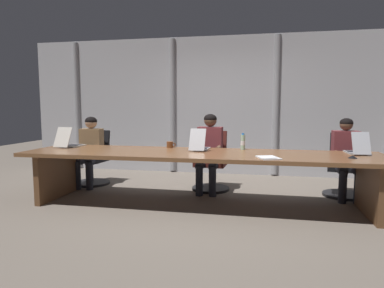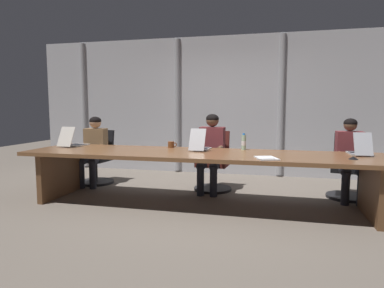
{
  "view_description": "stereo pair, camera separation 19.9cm",
  "coord_description": "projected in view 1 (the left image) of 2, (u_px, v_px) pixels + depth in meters",
  "views": [
    {
      "loc": [
        0.8,
        -4.43,
        1.33
      ],
      "look_at": [
        -0.11,
        0.09,
        0.83
      ],
      "focal_mm": 31.9,
      "sensor_mm": 36.0,
      "label": 1
    },
    {
      "loc": [
        1.0,
        -4.39,
        1.33
      ],
      "look_at": [
        -0.11,
        0.09,
        0.83
      ],
      "focal_mm": 31.9,
      "sensor_mm": 36.0,
      "label": 2
    }
  ],
  "objects": [
    {
      "name": "spiral_notepad",
      "position": [
        268.0,
        158.0,
        4.0
      ],
      "size": [
        0.31,
        0.36,
        0.03
      ],
      "rotation": [
        0.0,
        0.0,
        0.35
      ],
      "color": "silver",
      "rests_on": "conference_table"
    },
    {
      "name": "conference_mic_left_side",
      "position": [
        353.0,
        157.0,
        4.02
      ],
      "size": [
        0.11,
        0.11,
        0.03
      ],
      "primitive_type": "cone",
      "color": "black",
      "rests_on": "conference_table"
    },
    {
      "name": "laptop_center",
      "position": [
        357.0,
        149.0,
        4.4
      ],
      "size": [
        0.24,
        0.45,
        0.29
      ],
      "rotation": [
        0.0,
        0.0,
        1.63
      ],
      "color": "#A8ADB7",
      "rests_on": "conference_table"
    },
    {
      "name": "office_chair_left_mid",
      "position": [
        211.0,
        167.0,
        5.51
      ],
      "size": [
        0.6,
        0.6,
        0.94
      ],
      "rotation": [
        0.0,
        0.0,
        -1.63
      ],
      "color": "#511E19",
      "rests_on": "ground_plane"
    },
    {
      "name": "office_chair_left_end",
      "position": [
        93.0,
        163.0,
        5.92
      ],
      "size": [
        0.6,
        0.6,
        0.92
      ],
      "rotation": [
        0.0,
        0.0,
        -1.66
      ],
      "color": "black",
      "rests_on": "ground_plane"
    },
    {
      "name": "coffee_mug_near",
      "position": [
        170.0,
        145.0,
        5.05
      ],
      "size": [
        0.14,
        0.09,
        0.09
      ],
      "color": "brown",
      "rests_on": "conference_table"
    },
    {
      "name": "laptop_left_end",
      "position": [
        70.0,
        143.0,
        5.17
      ],
      "size": [
        0.3,
        0.49,
        0.31
      ],
      "rotation": [
        0.0,
        0.0,
        1.45
      ],
      "color": "beige",
      "rests_on": "conference_table"
    },
    {
      "name": "laptop_left_mid",
      "position": [
        200.0,
        146.0,
        4.78
      ],
      "size": [
        0.24,
        0.47,
        0.31
      ],
      "rotation": [
        0.0,
        0.0,
        1.52
      ],
      "color": "#BCBCC1",
      "rests_on": "conference_table"
    },
    {
      "name": "office_chair_center",
      "position": [
        344.0,
        172.0,
        5.11
      ],
      "size": [
        0.6,
        0.61,
        0.93
      ],
      "rotation": [
        0.0,
        0.0,
        -1.74
      ],
      "color": "black",
      "rests_on": "ground_plane"
    },
    {
      "name": "conference_table",
      "position": [
        199.0,
        162.0,
        4.56
      ],
      "size": [
        4.74,
        1.11,
        0.73
      ],
      "color": "brown",
      "rests_on": "ground_plane"
    },
    {
      "name": "ground_plane",
      "position": [
        199.0,
        205.0,
        4.62
      ],
      "size": [
        15.86,
        15.86,
        0.0
      ],
      "primitive_type": "plane",
      "color": "#6B6056"
    },
    {
      "name": "curtain_backdrop",
      "position": [
        220.0,
        106.0,
        6.76
      ],
      "size": [
        7.93,
        0.17,
        2.7
      ],
      "color": "#B2B2B7",
      "rests_on": "ground_plane"
    },
    {
      "name": "person_left_end",
      "position": [
        90.0,
        147.0,
        5.73
      ],
      "size": [
        0.4,
        0.57,
        1.17
      ],
      "rotation": [
        0.0,
        0.0,
        -1.48
      ],
      "color": "olive",
      "rests_on": "ground_plane"
    },
    {
      "name": "person_left_mid",
      "position": [
        209.0,
        147.0,
        5.33
      ],
      "size": [
        0.4,
        0.55,
        1.22
      ],
      "rotation": [
        0.0,
        0.0,
        -1.59
      ],
      "color": "brown",
      "rests_on": "ground_plane"
    },
    {
      "name": "person_center",
      "position": [
        347.0,
        153.0,
        4.93
      ],
      "size": [
        0.37,
        0.55,
        1.17
      ],
      "rotation": [
        0.0,
        0.0,
        -1.56
      ],
      "color": "brown",
      "rests_on": "ground_plane"
    },
    {
      "name": "water_bottle_primary",
      "position": [
        243.0,
        142.0,
        4.83
      ],
      "size": [
        0.07,
        0.07,
        0.23
      ],
      "color": "#ADD1B2",
      "rests_on": "conference_table"
    }
  ]
}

